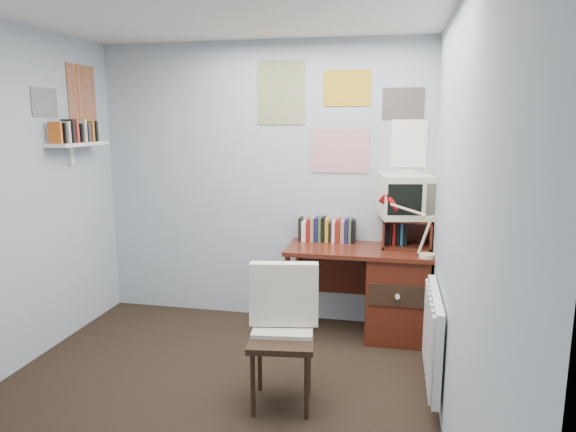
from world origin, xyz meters
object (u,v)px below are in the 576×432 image
object	(u,v)px
desk_chair	(282,340)
desk	(390,290)
desk_lamp	(428,230)
wall_shelf	(78,144)
tv_riser	(407,233)
crt_tv	(406,194)
radiator	(433,337)

from	to	relation	value
desk_chair	desk	bearing A→B (deg)	54.46
desk_lamp	wall_shelf	distance (m)	2.92
tv_riser	wall_shelf	bearing A→B (deg)	-169.68
desk	wall_shelf	size ratio (longest dim) A/B	1.94
crt_tv	desk_lamp	bearing A→B (deg)	-74.07
radiator	desk_chair	bearing A→B (deg)	-162.81
desk	radiator	world-z (taller)	desk
desk_chair	tv_riser	world-z (taller)	tv_riser
desk_chair	desk_lamp	world-z (taller)	desk_lamp
tv_riser	wall_shelf	world-z (taller)	wall_shelf
desk	desk_lamp	size ratio (longest dim) A/B	2.74
crt_tv	radiator	distance (m)	1.33
desk_chair	desk_lamp	bearing A→B (deg)	40.45
tv_riser	radiator	distance (m)	1.15
desk_lamp	tv_riser	distance (m)	0.36
desk	desk_lamp	bearing A→B (deg)	-37.48
tv_riser	radiator	size ratio (longest dim) A/B	0.50
tv_riser	crt_tv	size ratio (longest dim) A/B	0.96
radiator	wall_shelf	bearing A→B (deg)	169.11
desk_lamp	crt_tv	distance (m)	0.44
desk	crt_tv	xyz separation A→B (m)	(0.10, 0.13, 0.80)
tv_riser	wall_shelf	size ratio (longest dim) A/B	0.65
crt_tv	radiator	size ratio (longest dim) A/B	0.52
desk_chair	wall_shelf	size ratio (longest dim) A/B	1.41
desk_lamp	desk_chair	bearing A→B (deg)	-151.35
desk_lamp	crt_tv	bearing A→B (deg)	97.53
desk_lamp	desk	bearing A→B (deg)	123.65
crt_tv	radiator	world-z (taller)	crt_tv
tv_riser	crt_tv	bearing A→B (deg)	130.17
desk	desk_chair	bearing A→B (deg)	-118.48
wall_shelf	desk_lamp	bearing A→B (deg)	3.50
desk_lamp	crt_tv	size ratio (longest dim) A/B	1.05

